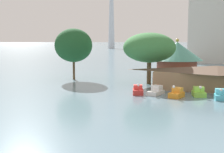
{
  "coord_description": "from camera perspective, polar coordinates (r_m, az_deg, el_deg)",
  "views": [
    {
      "loc": [
        12.2,
        -12.41,
        7.98
      ],
      "look_at": [
        0.91,
        22.88,
        3.38
      ],
      "focal_mm": 47.53,
      "sensor_mm": 36.0,
      "label": 1
    }
  ],
  "objects": [
    {
      "name": "pedal_boat_red",
      "position": [
        43.96,
        5.01,
        -2.68
      ],
      "size": [
        2.07,
        2.73,
        1.71
      ],
      "rotation": [
        0.0,
        0.0,
        -1.31
      ],
      "color": "red",
      "rests_on": "ground"
    },
    {
      "name": "pedal_boat_white",
      "position": [
        43.91,
        8.47,
        -2.78
      ],
      "size": [
        2.33,
        3.25,
        1.64
      ],
      "rotation": [
        0.0,
        0.0,
        -1.88
      ],
      "color": "white",
      "rests_on": "ground"
    },
    {
      "name": "pedal_boat_orange",
      "position": [
        42.24,
        12.33,
        -3.2
      ],
      "size": [
        2.18,
        2.72,
        1.8
      ],
      "rotation": [
        0.0,
        0.0,
        -1.89
      ],
      "color": "orange",
      "rests_on": "ground"
    },
    {
      "name": "pedal_boat_lime",
      "position": [
        44.01,
        16.36,
        -2.95
      ],
      "size": [
        2.18,
        2.79,
        1.63
      ],
      "rotation": [
        0.0,
        0.0,
        -1.35
      ],
      "color": "#8CCC3F",
      "rests_on": "ground"
    },
    {
      "name": "pedal_boat_cyan",
      "position": [
        42.42,
        20.02,
        -3.42
      ],
      "size": [
        1.56,
        2.45,
        1.64
      ],
      "rotation": [
        0.0,
        0.0,
        -1.47
      ],
      "color": "#4CB7CC",
      "rests_on": "ground"
    },
    {
      "name": "boathouse",
      "position": [
        49.72,
        19.5,
        -0.19
      ],
      "size": [
        20.93,
        7.13,
        3.91
      ],
      "color": "#9E7F5B",
      "rests_on": "ground"
    },
    {
      "name": "green_roof_pavilion",
      "position": [
        63.61,
        12.37,
        3.53
      ],
      "size": [
        10.68,
        10.68,
        8.22
      ],
      "color": "brown",
      "rests_on": "ground"
    },
    {
      "name": "shoreline_tree_tall_left",
      "position": [
        60.1,
        -7.42,
        5.96
      ],
      "size": [
        7.53,
        7.53,
        10.23
      ],
      "color": "brown",
      "rests_on": "ground"
    },
    {
      "name": "shoreline_tree_mid",
      "position": [
        53.98,
        7.19,
        5.52
      ],
      "size": [
        9.47,
        9.47,
        9.27
      ],
      "color": "brown",
      "rests_on": "ground"
    }
  ]
}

